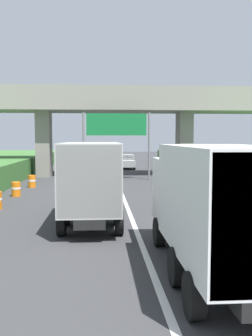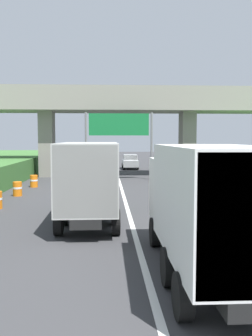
# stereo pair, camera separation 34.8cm
# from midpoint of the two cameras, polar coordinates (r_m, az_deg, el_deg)

# --- Properties ---
(lane_centre_stripe) EXTENTS (0.20, 95.48, 0.01)m
(lane_centre_stripe) POSITION_cam_midpoint_polar(r_m,az_deg,el_deg) (29.08, -1.51, -2.57)
(lane_centre_stripe) COLOR white
(lane_centre_stripe) RESTS_ON ground
(overpass_bridge) EXTENTS (40.00, 4.80, 8.38)m
(overpass_bridge) POSITION_cam_midpoint_polar(r_m,az_deg,el_deg) (35.89, -2.01, 8.99)
(overpass_bridge) COLOR gray
(overpass_bridge) RESTS_ON ground
(overhead_highway_sign) EXTENTS (5.88, 0.18, 5.88)m
(overhead_highway_sign) POSITION_cam_midpoint_polar(r_m,az_deg,el_deg) (32.22, -1.78, 5.94)
(overhead_highway_sign) COLOR slate
(overhead_highway_sign) RESTS_ON ground
(truck_green) EXTENTS (2.44, 7.30, 3.44)m
(truck_green) POSITION_cam_midpoint_polar(r_m,az_deg,el_deg) (16.03, -5.94, -1.47)
(truck_green) COLOR black
(truck_green) RESTS_ON ground
(truck_white) EXTENTS (2.44, 7.30, 3.44)m
(truck_white) POSITION_cam_midpoint_polar(r_m,az_deg,el_deg) (9.87, 12.30, -5.32)
(truck_white) COLOR black
(truck_white) RESTS_ON ground
(car_silver) EXTENTS (1.86, 4.10, 1.72)m
(car_silver) POSITION_cam_midpoint_polar(r_m,az_deg,el_deg) (44.02, -0.13, 0.97)
(car_silver) COLOR #B2B5B7
(car_silver) RESTS_ON ground
(construction_barrel_4) EXTENTS (0.57, 0.57, 0.90)m
(construction_barrel_4) POSITION_cam_midpoint_polar(r_m,az_deg,el_deg) (24.23, -16.96, -3.11)
(construction_barrel_4) COLOR orange
(construction_barrel_4) RESTS_ON ground
(construction_barrel_5) EXTENTS (0.57, 0.57, 0.90)m
(construction_barrel_5) POSITION_cam_midpoint_polar(r_m,az_deg,el_deg) (28.30, -14.63, -1.98)
(construction_barrel_5) COLOR orange
(construction_barrel_5) RESTS_ON ground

